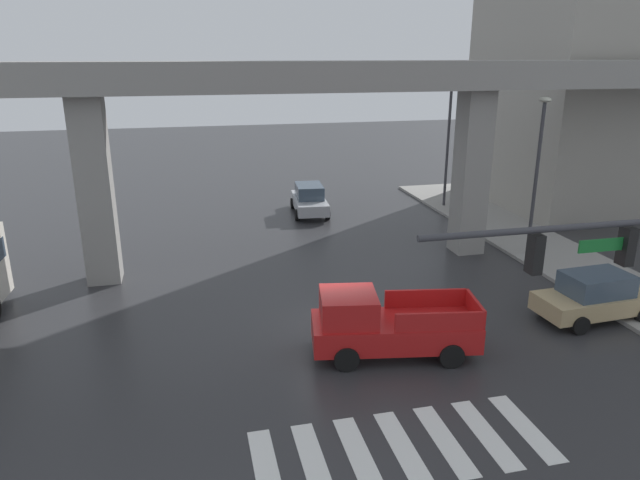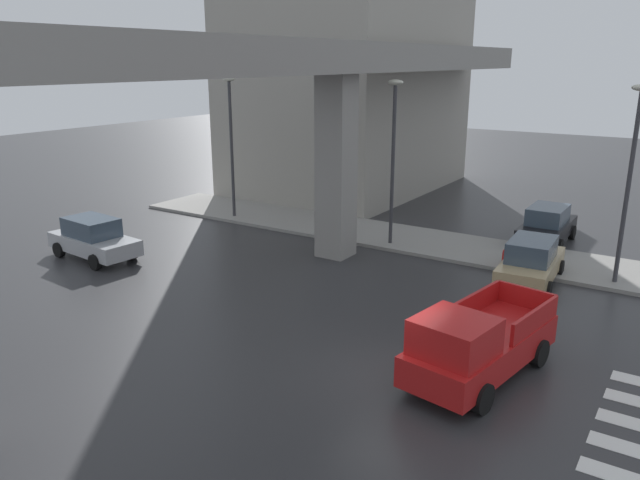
{
  "view_description": "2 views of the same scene",
  "coord_description": "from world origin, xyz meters",
  "px_view_note": "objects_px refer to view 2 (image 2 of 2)",
  "views": [
    {
      "loc": [
        -4.59,
        -17.21,
        9.01
      ],
      "look_at": [
        0.0,
        2.3,
        2.51
      ],
      "focal_mm": 32.36,
      "sensor_mm": 36.0,
      "label": 1
    },
    {
      "loc": [
        -13.09,
        -6.32,
        8.01
      ],
      "look_at": [
        0.75,
        2.63,
        3.15
      ],
      "focal_mm": 34.31,
      "sensor_mm": 36.0,
      "label": 2
    }
  ],
  "objects_px": {
    "sedan_silver": "(93,238)",
    "street_lamp_near_corner": "(632,163)",
    "pickup_truck": "(476,345)",
    "street_lamp_mid_block": "(393,144)",
    "fire_hydrant": "(505,259)",
    "sedan_black": "(547,225)",
    "sedan_tan": "(531,261)",
    "street_lamp_far_north": "(231,131)"
  },
  "relations": [
    {
      "from": "sedan_black",
      "to": "street_lamp_far_north",
      "type": "relative_size",
      "value": 0.59
    },
    {
      "from": "sedan_silver",
      "to": "street_lamp_mid_block",
      "type": "xyz_separation_m",
      "value": [
        8.3,
        -9.67,
        3.7
      ]
    },
    {
      "from": "street_lamp_far_north",
      "to": "sedan_silver",
      "type": "bearing_deg",
      "value": 176.19
    },
    {
      "from": "street_lamp_mid_block",
      "to": "fire_hydrant",
      "type": "height_order",
      "value": "street_lamp_mid_block"
    },
    {
      "from": "sedan_tan",
      "to": "street_lamp_far_north",
      "type": "bearing_deg",
      "value": 84.64
    },
    {
      "from": "sedan_black",
      "to": "street_lamp_near_corner",
      "type": "bearing_deg",
      "value": -140.7
    },
    {
      "from": "pickup_truck",
      "to": "street_lamp_mid_block",
      "type": "distance_m",
      "value": 12.51
    },
    {
      "from": "pickup_truck",
      "to": "street_lamp_far_north",
      "type": "relative_size",
      "value": 0.74
    },
    {
      "from": "sedan_black",
      "to": "sedan_tan",
      "type": "distance_m",
      "value": 5.77
    },
    {
      "from": "sedan_tan",
      "to": "street_lamp_far_north",
      "type": "distance_m",
      "value": 16.12
    },
    {
      "from": "pickup_truck",
      "to": "sedan_black",
      "type": "distance_m",
      "value": 13.91
    },
    {
      "from": "street_lamp_near_corner",
      "to": "street_lamp_mid_block",
      "type": "relative_size",
      "value": 1.0
    },
    {
      "from": "pickup_truck",
      "to": "sedan_silver",
      "type": "xyz_separation_m",
      "value": [
        1.27,
        16.89,
        -0.14
      ]
    },
    {
      "from": "fire_hydrant",
      "to": "sedan_black",
      "type": "bearing_deg",
      "value": -5.92
    },
    {
      "from": "sedan_tan",
      "to": "fire_hydrant",
      "type": "height_order",
      "value": "sedan_tan"
    },
    {
      "from": "sedan_black",
      "to": "fire_hydrant",
      "type": "distance_m",
      "value": 4.7
    },
    {
      "from": "sedan_tan",
      "to": "street_lamp_mid_block",
      "type": "bearing_deg",
      "value": 77.32
    },
    {
      "from": "sedan_black",
      "to": "street_lamp_mid_block",
      "type": "height_order",
      "value": "street_lamp_mid_block"
    },
    {
      "from": "pickup_truck",
      "to": "sedan_black",
      "type": "height_order",
      "value": "pickup_truck"
    },
    {
      "from": "street_lamp_mid_block",
      "to": "street_lamp_far_north",
      "type": "height_order",
      "value": "same"
    },
    {
      "from": "pickup_truck",
      "to": "sedan_tan",
      "type": "relative_size",
      "value": 1.22
    },
    {
      "from": "street_lamp_near_corner",
      "to": "fire_hydrant",
      "type": "distance_m",
      "value": 5.74
    },
    {
      "from": "pickup_truck",
      "to": "street_lamp_mid_block",
      "type": "relative_size",
      "value": 0.74
    },
    {
      "from": "sedan_silver",
      "to": "fire_hydrant",
      "type": "relative_size",
      "value": 5.22
    },
    {
      "from": "pickup_truck",
      "to": "fire_hydrant",
      "type": "height_order",
      "value": "pickup_truck"
    },
    {
      "from": "sedan_silver",
      "to": "street_lamp_near_corner",
      "type": "distance_m",
      "value": 20.97
    },
    {
      "from": "pickup_truck",
      "to": "street_lamp_far_north",
      "type": "xyz_separation_m",
      "value": [
        9.57,
        16.34,
        3.57
      ]
    },
    {
      "from": "pickup_truck",
      "to": "street_lamp_near_corner",
      "type": "bearing_deg",
      "value": -11.84
    },
    {
      "from": "fire_hydrant",
      "to": "pickup_truck",
      "type": "bearing_deg",
      "value": -167.94
    },
    {
      "from": "street_lamp_near_corner",
      "to": "street_lamp_far_north",
      "type": "height_order",
      "value": "same"
    },
    {
      "from": "street_lamp_mid_block",
      "to": "fire_hydrant",
      "type": "relative_size",
      "value": 8.52
    },
    {
      "from": "sedan_black",
      "to": "street_lamp_far_north",
      "type": "bearing_deg",
      "value": 105.98
    },
    {
      "from": "street_lamp_mid_block",
      "to": "pickup_truck",
      "type": "bearing_deg",
      "value": -142.97
    },
    {
      "from": "sedan_tan",
      "to": "pickup_truck",
      "type": "bearing_deg",
      "value": -174.98
    },
    {
      "from": "sedan_black",
      "to": "street_lamp_near_corner",
      "type": "height_order",
      "value": "street_lamp_near_corner"
    },
    {
      "from": "street_lamp_near_corner",
      "to": "fire_hydrant",
      "type": "xyz_separation_m",
      "value": [
        -0.4,
        3.97,
        -4.13
      ]
    },
    {
      "from": "street_lamp_far_north",
      "to": "sedan_tan",
      "type": "bearing_deg",
      "value": -95.36
    },
    {
      "from": "street_lamp_far_north",
      "to": "fire_hydrant",
      "type": "height_order",
      "value": "street_lamp_far_north"
    },
    {
      "from": "sedan_black",
      "to": "sedan_silver",
      "type": "bearing_deg",
      "value": 129.17
    },
    {
      "from": "sedan_silver",
      "to": "sedan_black",
      "type": "bearing_deg",
      "value": -50.83
    },
    {
      "from": "street_lamp_mid_block",
      "to": "street_lamp_far_north",
      "type": "distance_m",
      "value": 9.11
    },
    {
      "from": "street_lamp_far_north",
      "to": "fire_hydrant",
      "type": "bearing_deg",
      "value": -91.59
    }
  ]
}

